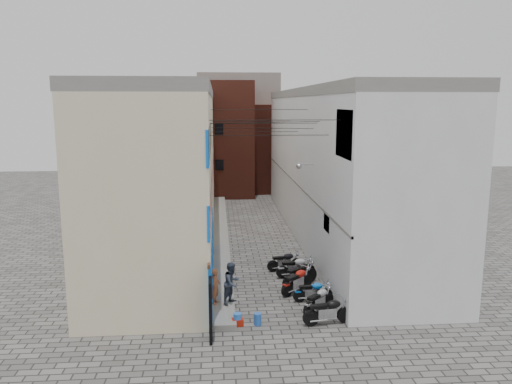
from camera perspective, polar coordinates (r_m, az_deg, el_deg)
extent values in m
plane|color=#4F4D4A|center=(18.83, 2.84, -15.47)|extent=(90.00, 90.00, 0.00)
cube|color=slate|center=(30.89, -4.06, -4.92)|extent=(0.90, 26.00, 0.25)
cube|color=beige|center=(30.21, -9.76, 2.60)|extent=(5.00, 26.00, 8.50)
cube|color=#DF867D|center=(30.12, -5.08, 2.21)|extent=(0.10, 26.00, 0.80)
cube|color=blue|center=(22.78, -5.11, -7.36)|extent=(0.12, 10.20, 2.40)
cube|color=blue|center=(21.92, -5.33, 2.67)|extent=(0.10, 10.20, 4.00)
cube|color=slate|center=(29.97, -10.02, 11.16)|extent=(5.10, 26.00, 0.50)
cube|color=black|center=(17.88, -5.21, -13.07)|extent=(0.10, 1.20, 2.20)
cube|color=silver|center=(30.94, 9.03, 2.80)|extent=(5.00, 26.00, 8.50)
cube|color=blue|center=(18.98, 10.14, 6.56)|extent=(0.10, 2.40, 1.80)
cube|color=white|center=(21.99, 8.21, -3.47)|extent=(0.08, 1.00, 0.70)
cylinder|color=#B2B2B7|center=(24.41, 5.85, 3.18)|extent=(0.80, 0.06, 0.06)
sphere|color=#B2B2B7|center=(24.36, 4.92, 2.94)|extent=(0.28, 0.28, 0.28)
cube|color=slate|center=(30.71, 9.27, 11.16)|extent=(5.10, 26.00, 0.50)
cube|color=slate|center=(30.58, 4.50, 1.20)|extent=(0.10, 26.00, 0.12)
cube|color=maroon|center=(44.94, -4.26, 6.11)|extent=(6.00, 6.00, 10.00)
cube|color=maroon|center=(47.31, 1.83, 5.11)|extent=(5.00, 6.00, 8.00)
cube|color=slate|center=(50.95, -2.04, 7.16)|extent=(8.00, 5.00, 11.00)
cube|color=black|center=(42.66, -1.48, 0.77)|extent=(2.00, 0.30, 2.40)
cylinder|color=black|center=(18.98, 2.26, 8.22)|extent=(5.20, 0.02, 0.02)
cylinder|color=black|center=(21.00, 1.60, 6.49)|extent=(5.20, 0.02, 0.02)
cylinder|color=black|center=(23.46, 0.94, 7.86)|extent=(5.20, 0.02, 0.02)
cylinder|color=black|center=(25.93, 0.41, 9.40)|extent=(5.20, 0.02, 0.02)
cylinder|color=black|center=(28.97, -0.11, 6.90)|extent=(5.20, 0.02, 0.02)
cylinder|color=black|center=(31.93, -0.53, 8.10)|extent=(5.20, 0.02, 0.02)
cylinder|color=black|center=(21.96, 1.32, 7.96)|extent=(5.65, 2.07, 0.02)
cylinder|color=black|center=(24.97, 0.61, 7.30)|extent=(5.80, 1.58, 0.02)
imported|color=#A05A3A|center=(20.22, -4.64, -10.66)|extent=(0.44, 0.58, 1.43)
imported|color=#303949|center=(20.15, -2.77, -10.33)|extent=(1.01, 1.04, 1.68)
cylinder|color=blue|center=(19.11, 0.18, -14.32)|extent=(0.32, 0.32, 0.44)
cylinder|color=blue|center=(19.06, -2.13, -14.35)|extent=(0.40, 0.40, 0.47)
cube|color=#A31B0B|center=(19.10, -2.13, -14.64)|extent=(0.44, 0.35, 0.26)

